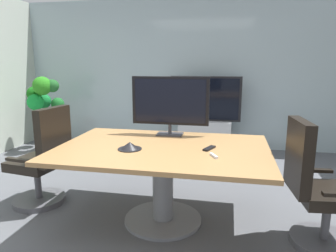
% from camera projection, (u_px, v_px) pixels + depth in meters
% --- Properties ---
extents(ground_plane, '(7.29, 7.29, 0.00)m').
position_uv_depth(ground_plane, '(147.00, 224.00, 2.99)').
color(ground_plane, '#515459').
extents(wall_back_glass_partition, '(6.29, 0.10, 2.65)m').
position_uv_depth(wall_back_glass_partition, '(189.00, 74.00, 5.59)').
color(wall_back_glass_partition, '#9EB2B7').
rests_on(wall_back_glass_partition, ground).
extents(conference_table, '(1.98, 1.33, 0.76)m').
position_uv_depth(conference_table, '(163.00, 164.00, 2.95)').
color(conference_table, olive).
rests_on(conference_table, ground).
extents(office_chair_left, '(0.63, 0.61, 1.09)m').
position_uv_depth(office_chair_left, '(43.00, 165.00, 3.33)').
color(office_chair_left, '#4C4C51').
rests_on(office_chair_left, ground).
extents(office_chair_right, '(0.62, 0.60, 1.09)m').
position_uv_depth(office_chair_right, '(317.00, 195.00, 2.58)').
color(office_chair_right, '#4C4C51').
rests_on(office_chair_right, ground).
extents(tv_monitor, '(0.84, 0.18, 0.64)m').
position_uv_depth(tv_monitor, '(170.00, 102.00, 3.32)').
color(tv_monitor, '#333338').
rests_on(tv_monitor, conference_table).
extents(wall_display_unit, '(1.20, 0.36, 1.31)m').
position_uv_depth(wall_display_unit, '(205.00, 126.00, 5.36)').
color(wall_display_unit, '#B7BABC').
rests_on(wall_display_unit, ground).
extents(potted_plant, '(0.64, 0.61, 1.31)m').
position_uv_depth(potted_plant, '(44.00, 106.00, 5.38)').
color(potted_plant, brown).
rests_on(potted_plant, ground).
extents(conference_phone, '(0.22, 0.22, 0.07)m').
position_uv_depth(conference_phone, '(130.00, 146.00, 2.82)').
color(conference_phone, black).
rests_on(conference_phone, conference_table).
extents(remote_control, '(0.11, 0.18, 0.02)m').
position_uv_depth(remote_control, '(209.00, 148.00, 2.83)').
color(remote_control, black).
rests_on(remote_control, conference_table).
extents(whiteboard_marker, '(0.08, 0.12, 0.02)m').
position_uv_depth(whiteboard_marker, '(214.00, 156.00, 2.60)').
color(whiteboard_marker, silver).
rests_on(whiteboard_marker, conference_table).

